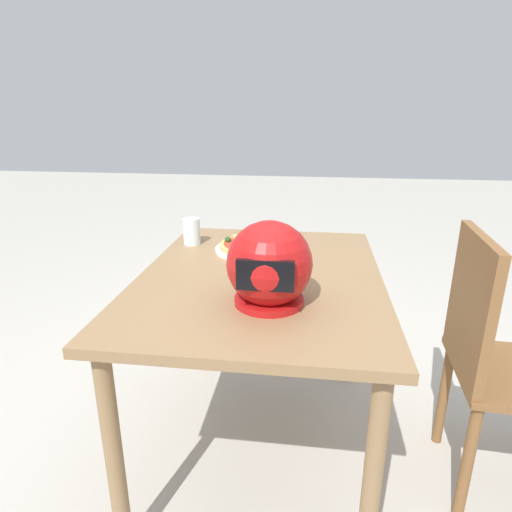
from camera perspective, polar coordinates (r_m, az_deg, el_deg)
The scene contains 7 objects.
ground_plane at distance 1.87m, azimuth 0.54°, elevation -23.34°, with size 14.00×14.00×0.00m, color #B2ADA3.
dining_table at distance 1.52m, azimuth 0.61°, elevation -5.43°, with size 0.81×1.09×0.72m.
pizza_plate at distance 1.72m, azimuth -0.54°, elevation 0.91°, with size 0.29×0.29×0.01m, color white.
pizza at distance 1.71m, azimuth -0.61°, elevation 1.45°, with size 0.25×0.25×0.04m.
motorcycle_helmet at distance 1.22m, azimuth 1.75°, elevation -1.27°, with size 0.24×0.24×0.24m.
drinking_glass at distance 1.81m, azimuth -8.44°, elevation 3.21°, with size 0.07×0.07×0.11m, color silver.
chair_side at distance 1.62m, azimuth 28.79°, elevation -11.24°, with size 0.42×0.42×0.90m.
Camera 1 is at (-0.16, 1.37, 1.26)m, focal length 30.48 mm.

